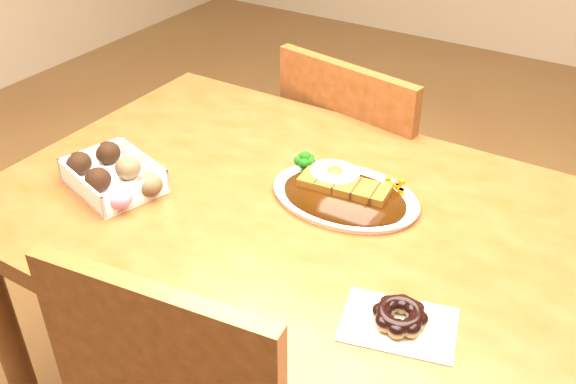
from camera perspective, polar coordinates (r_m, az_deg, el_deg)
The scene contains 5 objects.
table at distance 1.28m, azimuth 1.05°, elevation -5.15°, with size 1.20×0.80×0.75m.
chair_far at distance 1.81m, azimuth 7.05°, elevation 0.68°, with size 0.49×0.49×0.87m.
katsu_curry_plate at distance 1.25m, azimuth 4.94°, elevation 0.06°, with size 0.30×0.22×0.06m.
donut_box at distance 1.32m, azimuth -15.26°, elevation 1.48°, with size 0.23×0.19×0.05m.
pon_de_ring at distance 0.99m, azimuth 9.90°, elevation -10.87°, with size 0.20×0.16×0.03m.
Camera 1 is at (0.51, -0.86, 1.45)m, focal length 40.00 mm.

